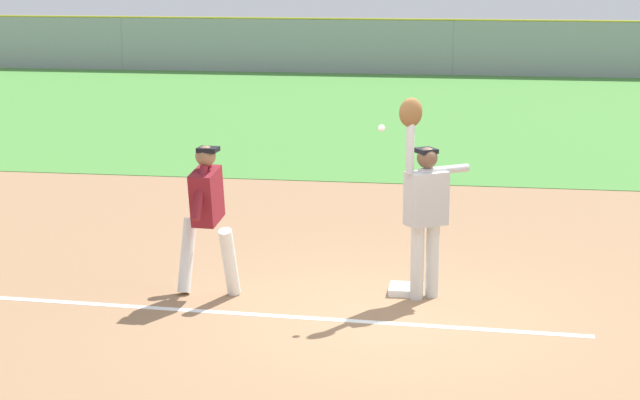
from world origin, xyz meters
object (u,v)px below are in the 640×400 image
object	(u,v)px
fielder	(425,201)
parked_car_tan	(583,47)
parked_car_black	(253,43)
parked_car_green	(417,45)
runner	(207,210)
first_base	(406,289)
baseball	(381,128)

from	to	relation	value
fielder	parked_car_tan	size ratio (longest dim) A/B	0.52
parked_car_black	parked_car_tan	size ratio (longest dim) A/B	1.02
parked_car_black	parked_car_green	xyz separation A→B (m)	(6.03, 0.24, 0.00)
fielder	parked_car_tan	xyz separation A→B (m)	(4.08, 27.05, -0.45)
runner	parked_car_black	distance (m)	27.66
parked_car_tan	first_base	bearing A→B (deg)	-98.31
parked_car_green	parked_car_black	bearing A→B (deg)	-177.26
runner	parked_car_green	distance (m)	27.39
parked_car_green	parked_car_tan	distance (m)	5.81
fielder	parked_car_black	world-z (taller)	fielder
first_base	parked_car_tan	distance (m)	27.25
baseball	parked_car_tan	size ratio (longest dim) A/B	0.02
runner	parked_car_green	xyz separation A→B (m)	(0.68, 27.38, -0.32)
baseball	parked_car_green	bearing A→B (deg)	92.65
parked_car_black	parked_car_green	world-z (taller)	same
baseball	parked_car_green	world-z (taller)	baseball
first_base	parked_car_tan	size ratio (longest dim) A/B	0.09
fielder	parked_car_green	xyz separation A→B (m)	(-1.73, 27.13, -0.45)
runner	parked_car_black	bearing A→B (deg)	105.34
first_base	parked_car_tan	xyz separation A→B (m)	(4.28, 26.90, 0.63)
baseball	parked_car_tan	world-z (taller)	baseball
parked_car_tan	baseball	bearing A→B (deg)	-98.71
parked_car_black	parked_car_tan	world-z (taller)	same
runner	fielder	bearing A→B (deg)	10.07
parked_car_green	parked_car_tan	size ratio (longest dim) A/B	1.00
fielder	parked_car_black	size ratio (longest dim) A/B	0.51
runner	parked_car_black	world-z (taller)	runner
first_base	runner	world-z (taller)	runner
runner	parked_car_black	size ratio (longest dim) A/B	0.38
baseball	parked_car_black	distance (m)	28.17
baseball	parked_car_tan	xyz separation A→B (m)	(4.54, 27.34, -1.29)
runner	baseball	xyz separation A→B (m)	(1.95, -0.04, 0.97)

